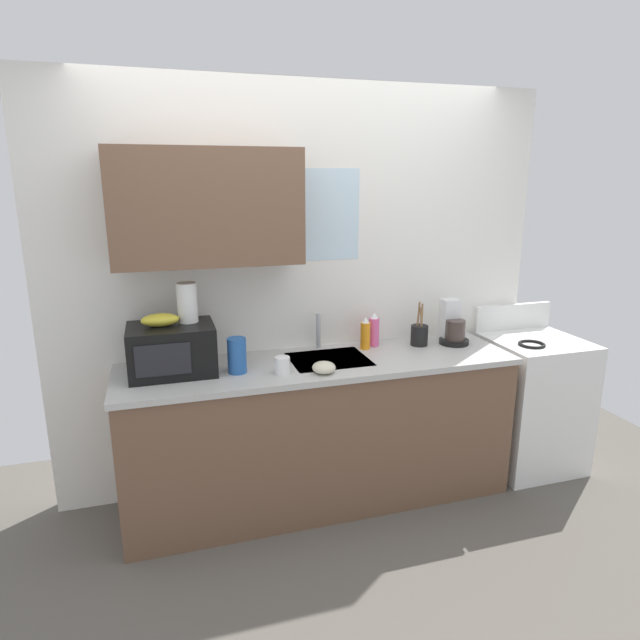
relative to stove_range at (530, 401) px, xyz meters
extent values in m
cube|color=white|center=(-1.51, 0.35, 0.79)|extent=(3.11, 0.10, 2.50)
cube|color=brown|center=(-2.11, 0.14, 1.33)|extent=(1.01, 0.32, 0.62)
cube|color=silver|center=(-1.45, 0.31, 1.27)|extent=(0.56, 0.02, 0.55)
cube|color=brown|center=(-1.51, 0.00, -0.03)|extent=(2.31, 0.60, 0.86)
cube|color=#B7B7B2|center=(-1.51, 0.00, 0.42)|extent=(2.34, 0.63, 0.03)
cube|color=#9EA0A5|center=(-1.45, 0.02, 0.37)|extent=(0.46, 0.38, 0.14)
cylinder|color=#B2B5BA|center=(-1.45, 0.24, 0.56)|extent=(0.03, 0.03, 0.23)
cube|color=white|center=(0.00, 0.00, -0.01)|extent=(0.60, 0.60, 0.90)
torus|color=black|center=(-0.12, -0.10, 0.45)|extent=(0.17, 0.17, 0.02)
cube|color=white|center=(0.00, 0.28, 0.53)|extent=(0.60, 0.04, 0.18)
cube|color=black|center=(-2.35, 0.05, 0.58)|extent=(0.46, 0.34, 0.27)
cube|color=black|center=(-2.40, -0.13, 0.58)|extent=(0.28, 0.01, 0.17)
ellipsoid|color=gold|center=(-2.40, 0.05, 0.75)|extent=(0.20, 0.11, 0.07)
cylinder|color=white|center=(-2.25, 0.10, 0.82)|extent=(0.11, 0.11, 0.22)
cylinder|color=black|center=(-0.58, 0.08, 0.46)|extent=(0.19, 0.19, 0.03)
cylinder|color=#3F332D|center=(-0.58, 0.07, 0.54)|extent=(0.12, 0.12, 0.13)
cube|color=silver|center=(-0.58, 0.15, 0.59)|extent=(0.11, 0.09, 0.26)
cylinder|color=orange|center=(-1.17, 0.15, 0.53)|extent=(0.06, 0.06, 0.17)
cone|color=white|center=(-1.17, 0.15, 0.63)|extent=(0.05, 0.05, 0.04)
cylinder|color=#E55999|center=(-1.09, 0.19, 0.53)|extent=(0.07, 0.07, 0.18)
cone|color=white|center=(-1.09, 0.19, 0.64)|extent=(0.05, 0.05, 0.04)
cylinder|color=#2659A5|center=(-2.01, -0.05, 0.54)|extent=(0.10, 0.10, 0.20)
cylinder|color=white|center=(-1.77, -0.14, 0.49)|extent=(0.08, 0.08, 0.09)
cylinder|color=black|center=(-0.81, 0.12, 0.51)|extent=(0.11, 0.11, 0.13)
cylinder|color=olive|center=(-0.82, 0.12, 0.61)|extent=(0.02, 0.03, 0.25)
cylinder|color=olive|center=(-0.79, 0.13, 0.60)|extent=(0.02, 0.03, 0.23)
cylinder|color=olive|center=(-0.81, 0.10, 0.59)|extent=(0.03, 0.02, 0.22)
ellipsoid|color=beige|center=(-1.55, -0.20, 0.47)|extent=(0.13, 0.13, 0.06)
camera|label=1|loc=(-2.39, -2.90, 1.48)|focal=30.55mm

